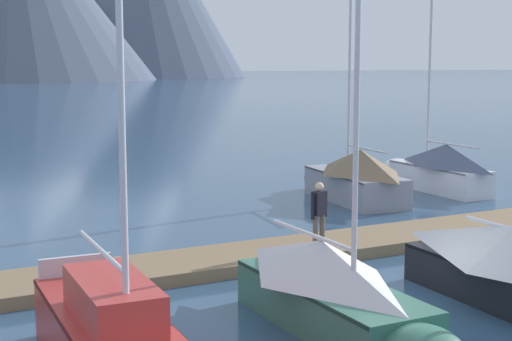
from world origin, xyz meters
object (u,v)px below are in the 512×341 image
(sailboat_mid_dock_port, at_px, (338,293))
(sailboat_far_berth, at_px, (353,176))
(person_on_dock, at_px, (319,211))
(sailboat_outer_slip, at_px, (436,168))

(sailboat_mid_dock_port, distance_m, sailboat_far_berth, 14.01)
(sailboat_far_berth, bearing_deg, sailboat_mid_dock_port, -122.18)
(sailboat_mid_dock_port, relative_size, person_on_dock, 4.34)
(sailboat_mid_dock_port, bearing_deg, person_on_dock, 65.11)
(sailboat_outer_slip, distance_m, person_on_dock, 11.97)
(sailboat_mid_dock_port, height_order, sailboat_outer_slip, sailboat_outer_slip)
(sailboat_outer_slip, height_order, person_on_dock, sailboat_outer_slip)
(sailboat_outer_slip, xyz_separation_m, person_on_dock, (-9.26, -7.57, 0.38))
(sailboat_far_berth, distance_m, sailboat_outer_slip, 4.10)
(sailboat_far_berth, relative_size, person_on_dock, 5.42)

